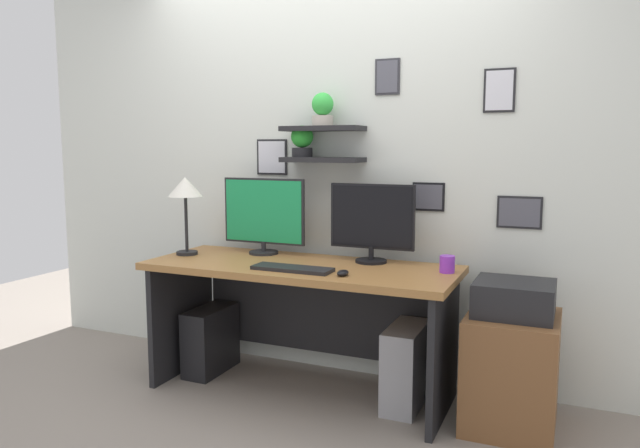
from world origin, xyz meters
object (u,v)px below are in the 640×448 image
Objects in this scene: desk at (305,297)px; desk_lamp at (186,192)px; computer_mouse at (343,273)px; computer_tower_right at (406,366)px; monitor_left at (264,215)px; keyboard at (292,269)px; computer_tower_left at (211,340)px; printer at (514,298)px; coffee_mug at (447,264)px; drawer_cabinet at (511,371)px; monitor_right at (372,221)px.

desk_lamp is (-0.77, -0.05, 0.59)m from desk.
computer_tower_right is at bearing 40.80° from computer_mouse.
keyboard is (0.38, -0.39, -0.23)m from monitor_left.
computer_tower_left is (-0.65, 0.00, -0.34)m from desk.
printer is at bearing -0.98° from desk.
computer_tower_right is at bearing -9.75° from monitor_left.
computer_tower_right is at bearing -165.04° from coffee_mug.
desk_lamp is 1.25× the size of printer.
keyboard is at bearing -169.53° from printer.
coffee_mug is at bearing -5.51° from monitor_left.
coffee_mug reaches higher than drawer_cabinet.
drawer_cabinet is (0.82, 0.22, -0.48)m from computer_mouse.
desk is 1.16m from printer.
computer_tower_left is (-1.00, -0.16, -0.78)m from monitor_right.
computer_tower_left is at bearing 165.88° from computer_mouse.
monitor_left is 1.18m from coffee_mug.
monitor_right is at bearing 10.81° from desk_lamp.
coffee_mug reaches higher than computer_tower_left.
monitor_left is at bearing 173.15° from printer.
computer_mouse reaches higher than keyboard.
keyboard is at bearing -45.30° from monitor_left.
monitor_right is 0.51m from coffee_mug.
computer_mouse is 0.98m from drawer_cabinet.
coffee_mug is 0.16× the size of drawer_cabinet.
computer_tower_right is (0.96, -0.16, -0.77)m from monitor_left.
desk_lamp is 0.82× the size of drawer_cabinet.
computer_tower_left is 1.26m from computer_tower_right.
desk_lamp is 5.28× the size of coffee_mug.
computer_mouse is at bearing -164.86° from drawer_cabinet.
drawer_cabinet is at bearing -0.98° from desk.
computer_mouse is 1.00× the size of coffee_mug.
monitor_left is at bearing 27.14° from computer_tower_left.
computer_mouse is 0.56m from coffee_mug.
drawer_cabinet is at bearing 15.14° from computer_mouse.
monitor_left reaches higher than monitor_right.
computer_mouse is at bearing -164.86° from printer.
monitor_left reaches higher than keyboard.
keyboard reaches higher than computer_tower_right.
desk is 4.00× the size of keyboard.
computer_tower_right is at bearing 2.06° from desk_lamp.
computer_tower_left is (-1.46, -0.04, -0.59)m from coffee_mug.
desk_lamp is (-1.12, -0.21, 0.15)m from monitor_right.
computer_tower_right is (-0.55, 0.02, -0.44)m from printer.
printer is 1.87m from computer_tower_left.
monitor_left is at bearing 26.97° from desk_lamp.
keyboard is 1.08× the size of computer_tower_left.
printer is at bearing 15.14° from computer_mouse.
coffee_mug is (1.15, -0.11, -0.20)m from monitor_left.
desk is 0.59m from monitor_right.
monitor_left is at bearing 179.99° from monitor_right.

